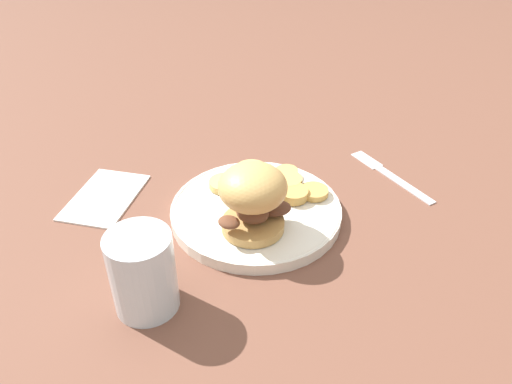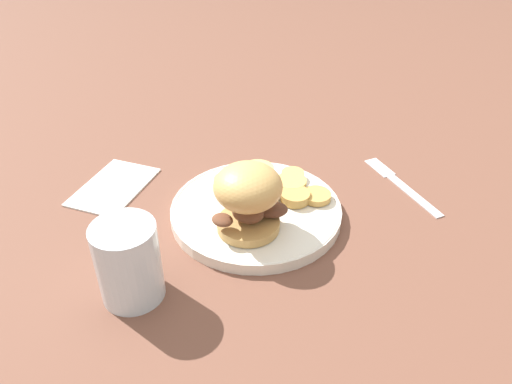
{
  "view_description": "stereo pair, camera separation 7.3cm",
  "coord_description": "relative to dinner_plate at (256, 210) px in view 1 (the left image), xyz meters",
  "views": [
    {
      "loc": [
        0.13,
        -0.58,
        0.46
      ],
      "look_at": [
        0.0,
        0.0,
        0.04
      ],
      "focal_mm": 35.0,
      "sensor_mm": 36.0,
      "label": 1
    },
    {
      "loc": [
        0.2,
        -0.56,
        0.46
      ],
      "look_at": [
        0.0,
        0.0,
        0.04
      ],
      "focal_mm": 35.0,
      "sensor_mm": 36.0,
      "label": 2
    }
  ],
  "objects": [
    {
      "name": "ground_plane",
      "position": [
        0.0,
        0.0,
        -0.01
      ],
      "size": [
        4.0,
        4.0,
        0.0
      ],
      "primitive_type": "plane",
      "color": "brown"
    },
    {
      "name": "potato_round_5",
      "position": [
        -0.03,
        0.04,
        0.02
      ],
      "size": [
        0.05,
        0.05,
        0.01
      ],
      "primitive_type": "cylinder",
      "color": "#BC8942",
      "rests_on": "dinner_plate"
    },
    {
      "name": "sandwich",
      "position": [
        0.01,
        -0.05,
        0.06
      ],
      "size": [
        0.1,
        0.1,
        0.1
      ],
      "color": "tan",
      "rests_on": "dinner_plate"
    },
    {
      "name": "dinner_plate",
      "position": [
        0.0,
        0.0,
        0.0
      ],
      "size": [
        0.25,
        0.25,
        0.02
      ],
      "color": "white",
      "rests_on": "ground_plane"
    },
    {
      "name": "fork",
      "position": [
        0.2,
        0.16,
        -0.01
      ],
      "size": [
        0.14,
        0.15,
        0.0
      ],
      "color": "silver",
      "rests_on": "ground_plane"
    },
    {
      "name": "potato_round_1",
      "position": [
        0.05,
        0.03,
        0.02
      ],
      "size": [
        0.04,
        0.04,
        0.01
      ],
      "primitive_type": "cylinder",
      "color": "tan",
      "rests_on": "dinner_plate"
    },
    {
      "name": "potato_round_3",
      "position": [
        -0.02,
        0.08,
        0.02
      ],
      "size": [
        0.05,
        0.05,
        0.01
      ],
      "primitive_type": "cylinder",
      "color": "#DBB766",
      "rests_on": "dinner_plate"
    },
    {
      "name": "potato_round_4",
      "position": [
        0.04,
        0.06,
        0.02
      ],
      "size": [
        0.05,
        0.05,
        0.01
      ],
      "primitive_type": "cylinder",
      "color": "tan",
      "rests_on": "dinner_plate"
    },
    {
      "name": "potato_round_0",
      "position": [
        0.03,
        0.09,
        0.01
      ],
      "size": [
        0.04,
        0.04,
        0.01
      ],
      "primitive_type": "cylinder",
      "color": "tan",
      "rests_on": "dinner_plate"
    },
    {
      "name": "potato_round_7",
      "position": [
        0.01,
        0.02,
        0.02
      ],
      "size": [
        0.04,
        0.04,
        0.01
      ],
      "primitive_type": "cylinder",
      "color": "tan",
      "rests_on": "dinner_plate"
    },
    {
      "name": "drinking_glass",
      "position": [
        -0.09,
        -0.2,
        0.04
      ],
      "size": [
        0.08,
        0.08,
        0.11
      ],
      "color": "silver",
      "rests_on": "ground_plane"
    },
    {
      "name": "potato_round_6",
      "position": [
        0.08,
        0.05,
        0.01
      ],
      "size": [
        0.04,
        0.04,
        0.01
      ],
      "primitive_type": "cylinder",
      "color": "tan",
      "rests_on": "dinner_plate"
    },
    {
      "name": "potato_round_2",
      "position": [
        -0.06,
        0.04,
        0.01
      ],
      "size": [
        0.05,
        0.05,
        0.01
      ],
      "primitive_type": "cylinder",
      "color": "#DBB766",
      "rests_on": "dinner_plate"
    },
    {
      "name": "napkin",
      "position": [
        -0.24,
        -0.01,
        -0.01
      ],
      "size": [
        0.1,
        0.15,
        0.01
      ],
      "primitive_type": "cube",
      "rotation": [
        0.0,
        0.0,
        4.7
      ],
      "color": "white",
      "rests_on": "ground_plane"
    }
  ]
}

